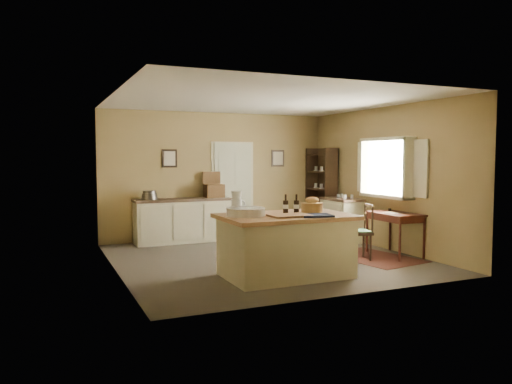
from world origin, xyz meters
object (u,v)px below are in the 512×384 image
at_px(writing_desk, 395,218).
at_px(shelving_unit, 323,191).
at_px(right_cabinet, 342,219).
at_px(work_island, 285,244).
at_px(desk_chair, 357,233).
at_px(sideboard, 183,219).

height_order(writing_desk, shelving_unit, shelving_unit).
relative_size(right_cabinet, shelving_unit, 0.51).
xyz_separation_m(work_island, right_cabinet, (2.47, 2.26, -0.02)).
height_order(work_island, right_cabinet, work_island).
bearing_deg(shelving_unit, desk_chair, -109.53).
xyz_separation_m(work_island, writing_desk, (2.47, 0.58, 0.19)).
relative_size(writing_desk, right_cabinet, 0.99).
bearing_deg(desk_chair, sideboard, 143.78).
bearing_deg(right_cabinet, shelving_unit, 81.38).
height_order(work_island, writing_desk, work_island).
height_order(sideboard, writing_desk, sideboard).
relative_size(writing_desk, desk_chair, 1.06).
bearing_deg(writing_desk, shelving_unit, 86.77).
height_order(work_island, shelving_unit, shelving_unit).
xyz_separation_m(writing_desk, shelving_unit, (0.15, 2.68, 0.30)).
bearing_deg(work_island, writing_desk, 13.05).
xyz_separation_m(work_island, shelving_unit, (2.62, 3.26, 0.49)).
relative_size(desk_chair, right_cabinet, 0.94).
bearing_deg(right_cabinet, desk_chair, -115.39).
height_order(writing_desk, desk_chair, desk_chair).
bearing_deg(sideboard, right_cabinet, -21.69).
bearing_deg(writing_desk, work_island, -166.76).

